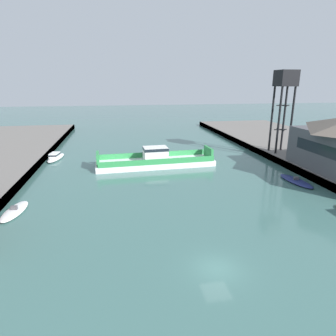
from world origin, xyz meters
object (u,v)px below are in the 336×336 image
at_px(chain_ferry, 156,160).
at_px(moored_boat_mid_left, 296,181).
at_px(moored_boat_mid_right, 55,157).
at_px(moored_boat_near_left, 15,211).
at_px(crane_tower, 285,86).

height_order(chain_ferry, moored_boat_mid_left, chain_ferry).
relative_size(moored_boat_mid_left, moored_boat_mid_right, 0.94).
height_order(chain_ferry, moored_boat_near_left, chain_ferry).
height_order(moored_boat_near_left, crane_tower, crane_tower).
bearing_deg(chain_ferry, moored_boat_mid_right, 156.90).
bearing_deg(moored_boat_near_left, moored_boat_mid_left, 6.17).
height_order(moored_boat_mid_left, crane_tower, crane_tower).
height_order(chain_ferry, moored_boat_mid_right, chain_ferry).
xyz_separation_m(chain_ferry, moored_boat_mid_right, (-21.00, 8.96, -0.58)).
relative_size(chain_ferry, crane_tower, 1.37).
xyz_separation_m(moored_boat_mid_left, crane_tower, (6.04, 16.44, 15.25)).
xyz_separation_m(chain_ferry, crane_tower, (28.18, 2.35, 14.34)).
xyz_separation_m(moored_boat_near_left, crane_tower, (49.12, 21.10, 15.25)).
bearing_deg(moored_boat_near_left, chain_ferry, 41.84).
xyz_separation_m(chain_ferry, moored_boat_near_left, (-20.94, -18.75, -0.91)).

